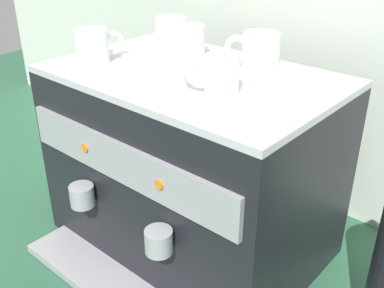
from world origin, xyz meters
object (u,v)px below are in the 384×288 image
Objects in this scene: ceramic_bowl_1 at (166,78)px; ceramic_cup_2 at (259,51)px; ceramic_cup_1 at (220,75)px; ceramic_cup_4 at (172,33)px; ceramic_cup_3 at (94,46)px; espresso_machine at (191,164)px; milk_pitcher at (66,160)px; ceramic_bowl_0 at (147,64)px; ceramic_cup_0 at (191,42)px.

ceramic_cup_2 is at bearing 70.63° from ceramic_bowl_1.
ceramic_cup_4 is at bearing 148.20° from ceramic_cup_1.
ceramic_cup_3 is 1.30× the size of ceramic_bowl_1.
espresso_machine is 0.36m from ceramic_cup_3.
milk_pitcher is (-0.48, -0.04, -0.15)m from espresso_machine.
milk_pitcher is (-0.40, 0.01, -0.39)m from ceramic_bowl_0.
espresso_machine is at bearing -49.77° from ceramic_cup_0.
ceramic_cup_1 is at bearing -3.26° from ceramic_bowl_0.
ceramic_cup_3 is (-0.22, -0.09, 0.27)m from espresso_machine.
ceramic_cup_2 reaches higher than ceramic_bowl_0.
ceramic_bowl_1 reaches higher than ceramic_bowl_0.
ceramic_cup_1 is 0.35m from ceramic_cup_4.
espresso_machine is 0.31m from ceramic_cup_2.
ceramic_cup_2 reaches higher than ceramic_cup_4.
ceramic_cup_4 is at bearing 144.23° from espresso_machine.
ceramic_bowl_1 is 0.64m from milk_pitcher.
ceramic_bowl_1 is (0.24, -0.01, -0.02)m from ceramic_cup_3.
ceramic_cup_0 is 1.21× the size of ceramic_bowl_1.
ceramic_cup_3 reaches higher than ceramic_bowl_0.
ceramic_bowl_0 is (-0.08, -0.05, 0.24)m from espresso_machine.
ceramic_cup_4 is (-0.30, 0.18, 0.00)m from ceramic_cup_1.
ceramic_cup_1 is 0.21m from ceramic_bowl_0.
milk_pitcher is at bearing -164.37° from ceramic_cup_2.
ceramic_cup_0 is 0.87× the size of ceramic_cup_2.
ceramic_bowl_0 is (-0.18, -0.17, -0.03)m from ceramic_cup_2.
ceramic_cup_4 is at bearing 130.72° from ceramic_bowl_1.
ceramic_cup_3 is (-0.35, -0.02, -0.00)m from ceramic_cup_1.
ceramic_bowl_0 reaches higher than espresso_machine.
ceramic_cup_2 reaches higher than ceramic_bowl_1.
ceramic_cup_1 is 0.81× the size of ceramic_cup_2.
ceramic_cup_4 reaches higher than ceramic_bowl_0.
ceramic_bowl_1 reaches higher than milk_pitcher.
ceramic_bowl_1 is 0.58× the size of milk_pitcher.
ceramic_bowl_0 is at bearing -63.97° from ceramic_cup_4.
ceramic_cup_3 is 0.21m from ceramic_cup_4.
ceramic_cup_3 is 0.96× the size of ceramic_cup_4.
ceramic_cup_4 is 0.78× the size of milk_pitcher.
ceramic_cup_2 is at bearing 50.22° from espresso_machine.
ceramic_cup_2 is 1.03× the size of ceramic_cup_4.
ceramic_cup_3 is at bearing -147.67° from ceramic_cup_2.
ceramic_bowl_0 is (0.08, -0.17, -0.02)m from ceramic_cup_4.
ceramic_cup_1 is 0.35m from ceramic_cup_3.
espresso_machine is at bearing 154.00° from ceramic_cup_1.
espresso_machine is at bearing -129.78° from ceramic_cup_2.
ceramic_cup_4 is 1.11× the size of ceramic_bowl_0.
milk_pitcher is at bearing 178.33° from ceramic_cup_1.
ceramic_cup_1 reaches higher than milk_pitcher.
ceramic_cup_1 is at bearing -31.80° from ceramic_cup_4.
ceramic_cup_0 reaches higher than ceramic_cup_4.
ceramic_cup_0 is 0.23m from ceramic_cup_3.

